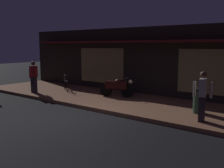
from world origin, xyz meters
TOP-DOWN VIEW (x-y plane):
  - ground_plane at (0.00, 0.00)m, footprint 60.00×60.00m
  - sidewalk_slab at (0.00, 3.00)m, footprint 18.00×4.00m
  - storefront_building at (0.00, 6.39)m, footprint 18.00×3.30m
  - motorcycle at (-0.88, 3.45)m, footprint 1.64×0.78m
  - bicycle_parked at (-4.23, 3.13)m, footprint 1.41×0.94m
  - person_photographer at (-5.09, 1.66)m, footprint 0.42×0.62m
  - person_bystander at (3.92, 1.77)m, footprint 0.61×0.43m
  - trash_bin at (3.44, 2.81)m, footprint 0.48×0.48m

SIDE VIEW (x-z plane):
  - ground_plane at x=0.00m, z-range 0.00..0.00m
  - sidewalk_slab at x=0.00m, z-range 0.00..0.15m
  - bicycle_parked at x=-4.23m, z-range 0.05..0.96m
  - trash_bin at x=3.44m, z-range 0.16..1.09m
  - motorcycle at x=-0.88m, z-range 0.16..1.13m
  - person_photographer at x=-5.09m, z-range 0.19..1.86m
  - person_bystander at x=3.92m, z-range 0.19..1.86m
  - storefront_building at x=0.00m, z-range 0.00..3.60m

